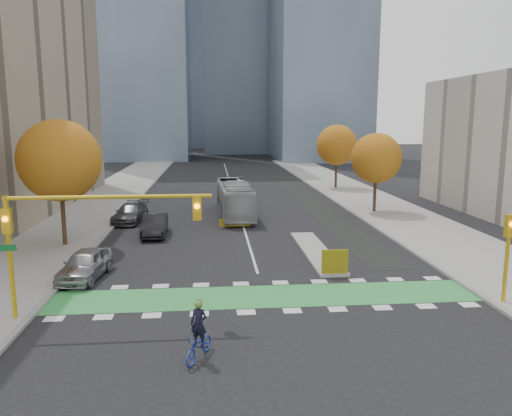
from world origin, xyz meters
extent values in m
plane|color=black|center=(0.00, 0.00, 0.00)|extent=(300.00, 300.00, 0.00)
cube|color=gray|center=(-13.50, 20.00, 0.07)|extent=(7.00, 120.00, 0.15)
cube|color=gray|center=(13.50, 20.00, 0.07)|extent=(7.00, 120.00, 0.15)
cube|color=gray|center=(-10.00, 20.00, 0.07)|extent=(0.30, 120.00, 0.16)
cube|color=gray|center=(10.00, 20.00, 0.07)|extent=(0.30, 120.00, 0.16)
cube|color=green|center=(0.00, 1.50, 0.01)|extent=(20.00, 3.00, 0.01)
cube|color=silver|center=(0.00, 40.00, 0.01)|extent=(0.15, 70.00, 0.01)
cube|color=black|center=(7.50, 30.00, 0.01)|extent=(2.50, 50.00, 0.01)
cube|color=gray|center=(4.00, 9.00, 0.08)|extent=(1.60, 10.00, 0.16)
cube|color=yellow|center=(4.00, 4.20, 0.80)|extent=(1.40, 0.12, 1.30)
cube|color=#47566B|center=(20.00, 85.00, 30.00)|extent=(18.00, 24.00, 60.00)
cube|color=#47566B|center=(-4.00, 140.00, 40.00)|extent=(26.00, 26.00, 80.00)
cylinder|color=#332114|center=(-12.00, 12.00, 2.62)|extent=(0.28, 0.28, 5.25)
sphere|color=#A35A14|center=(-12.00, 12.00, 5.62)|extent=(5.20, 5.20, 5.20)
cylinder|color=#332114|center=(12.00, 22.00, 2.27)|extent=(0.28, 0.28, 4.55)
sphere|color=#A35A14|center=(12.00, 22.00, 4.88)|extent=(4.40, 4.40, 4.40)
cylinder|color=#332114|center=(12.50, 38.00, 2.45)|extent=(0.28, 0.28, 4.90)
sphere|color=#A35A14|center=(12.50, 38.00, 5.25)|extent=(4.80, 4.80, 4.80)
cylinder|color=#BF9914|center=(-10.50, -0.50, 2.60)|extent=(0.20, 0.20, 5.20)
cylinder|color=#BF9914|center=(-6.50, -0.50, 5.10)|extent=(8.20, 0.16, 0.16)
cube|color=#BF9914|center=(-10.50, -0.50, 4.20)|extent=(0.35, 0.28, 1.00)
sphere|color=orange|center=(-10.50, -0.68, 4.30)|extent=(0.22, 0.22, 0.22)
cube|color=#BF9914|center=(-3.00, -0.50, 4.60)|extent=(0.35, 0.28, 1.00)
sphere|color=orange|center=(-3.00, -0.68, 4.70)|extent=(0.22, 0.22, 0.22)
cube|color=#0C5926|center=(-10.50, -0.90, 3.20)|extent=(0.85, 0.04, 0.25)
cylinder|color=#BF9914|center=(10.50, -0.50, 2.00)|extent=(0.18, 0.18, 4.00)
cube|color=#BF9914|center=(10.50, -0.50, 3.60)|extent=(0.35, 0.28, 1.00)
sphere|color=orange|center=(10.50, -0.68, 3.70)|extent=(0.22, 0.22, 0.22)
imported|color=#22379C|center=(-2.90, -4.49, 0.48)|extent=(1.35, 1.94, 0.97)
imported|color=black|center=(-2.90, -4.49, 1.30)|extent=(0.71, 0.61, 1.64)
sphere|color=#597F2D|center=(-2.90, -4.49, 1.98)|extent=(0.28, 0.28, 0.28)
imported|color=#9A9EA1|center=(-0.45, 21.70, 1.49)|extent=(2.98, 10.82, 2.99)
imported|color=#939398|center=(-9.00, 5.00, 0.77)|extent=(2.41, 4.71, 1.54)
imported|color=black|center=(-6.50, 14.67, 0.77)|extent=(1.74, 4.71, 1.54)
imported|color=#46464B|center=(-9.00, 19.67, 0.74)|extent=(2.69, 5.31, 1.48)
camera|label=1|loc=(-2.38, -20.65, 8.12)|focal=35.00mm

